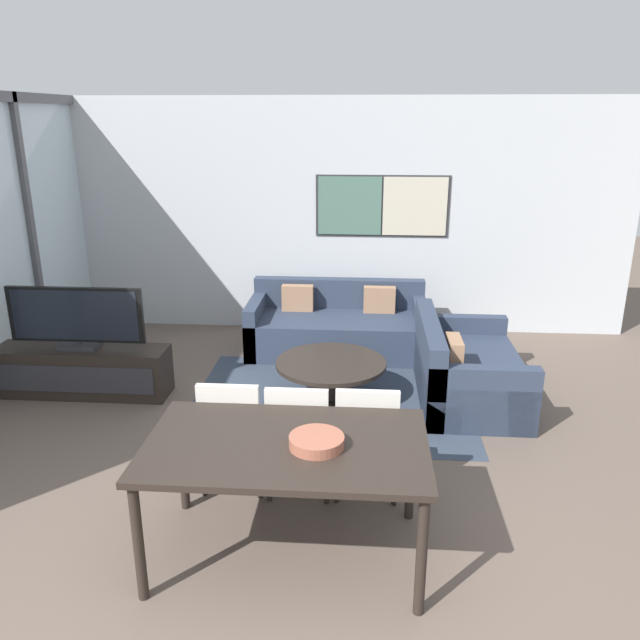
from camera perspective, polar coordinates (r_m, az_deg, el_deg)
The scene contains 12 objects.
wall_back at distance 7.64m, azimuth 1.13°, elevation 9.38°, with size 7.20×0.09×2.80m.
area_rug at distance 5.98m, azimuth 0.99°, elevation -7.26°, with size 2.60×2.06×0.01m.
tv_console at distance 6.44m, azimuth -20.87°, elevation -4.39°, with size 1.66×0.41×0.47m.
television at distance 6.26m, azimuth -21.41°, elevation 0.17°, with size 1.29×0.20×0.60m.
sofa_main at distance 7.15m, azimuth 1.62°, elevation -0.69°, with size 1.99×0.93×0.76m.
sofa_side at distance 6.07m, azimuth 12.75°, elevation -4.66°, with size 0.93×1.53×0.76m.
coffee_table at distance 5.86m, azimuth 1.00°, elevation -4.69°, with size 1.03×1.03×0.39m.
dining_table at distance 3.72m, azimuth -3.08°, elevation -12.10°, with size 1.65×0.97×0.77m.
dining_chair_left at distance 4.50m, azimuth -7.94°, elevation -9.42°, with size 0.46×0.46×0.86m.
dining_chair_centre at distance 4.40m, azimuth -1.93°, elevation -9.90°, with size 0.46×0.46×0.86m.
dining_chair_right at distance 4.39m, azimuth 4.29°, elevation -10.01°, with size 0.46×0.46×0.86m.
fruit_bowl at distance 3.62m, azimuth -0.31°, elevation -10.98°, with size 0.32×0.32×0.07m.
Camera 1 is at (0.42, -2.34, 2.57)m, focal length 35.00 mm.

